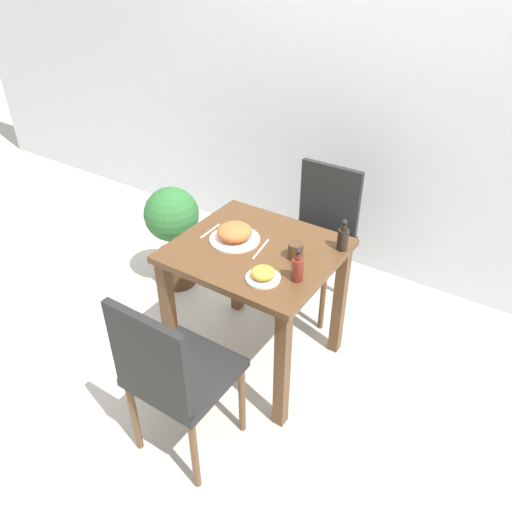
# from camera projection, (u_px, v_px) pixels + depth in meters

# --- Properties ---
(ground_plane) EXTENTS (16.00, 16.00, 0.00)m
(ground_plane) POSITION_uv_depth(u_px,v_px,m) (256.00, 356.00, 2.94)
(ground_plane) COLOR beige
(wall_back) EXTENTS (8.00, 0.05, 2.60)m
(wall_back) POSITION_uv_depth(u_px,v_px,m) (367.00, 84.00, 3.09)
(wall_back) COLOR silver
(wall_back) RESTS_ON ground_plane
(dining_table) EXTENTS (0.81, 0.73, 0.76)m
(dining_table) POSITION_uv_depth(u_px,v_px,m) (256.00, 271.00, 2.60)
(dining_table) COLOR brown
(dining_table) RESTS_ON ground_plane
(chair_near) EXTENTS (0.42, 0.42, 0.92)m
(chair_near) POSITION_uv_depth(u_px,v_px,m) (172.00, 373.00, 2.14)
(chair_near) COLOR black
(chair_near) RESTS_ON ground_plane
(chair_far) EXTENTS (0.42, 0.42, 0.92)m
(chair_far) POSITION_uv_depth(u_px,v_px,m) (319.00, 230.00, 3.13)
(chair_far) COLOR black
(chair_far) RESTS_ON ground_plane
(food_plate) EXTENTS (0.26, 0.26, 0.09)m
(food_plate) POSITION_uv_depth(u_px,v_px,m) (235.00, 233.00, 2.56)
(food_plate) COLOR white
(food_plate) RESTS_ON dining_table
(side_plate) EXTENTS (0.16, 0.16, 0.06)m
(side_plate) POSITION_uv_depth(u_px,v_px,m) (263.00, 275.00, 2.28)
(side_plate) COLOR white
(side_plate) RESTS_ON dining_table
(drink_cup) EXTENTS (0.08, 0.08, 0.08)m
(drink_cup) POSITION_uv_depth(u_px,v_px,m) (295.00, 251.00, 2.42)
(drink_cup) COLOR #4C331E
(drink_cup) RESTS_ON dining_table
(sauce_bottle) EXTENTS (0.06, 0.06, 0.17)m
(sauce_bottle) POSITION_uv_depth(u_px,v_px,m) (297.00, 268.00, 2.26)
(sauce_bottle) COLOR maroon
(sauce_bottle) RESTS_ON dining_table
(condiment_bottle) EXTENTS (0.06, 0.06, 0.17)m
(condiment_bottle) POSITION_uv_depth(u_px,v_px,m) (343.00, 238.00, 2.47)
(condiment_bottle) COLOR black
(condiment_bottle) RESTS_ON dining_table
(fork_utensil) EXTENTS (0.01, 0.17, 0.00)m
(fork_utensil) POSITION_uv_depth(u_px,v_px,m) (211.00, 231.00, 2.65)
(fork_utensil) COLOR silver
(fork_utensil) RESTS_ON dining_table
(spoon_utensil) EXTENTS (0.04, 0.19, 0.00)m
(spoon_utensil) POSITION_uv_depth(u_px,v_px,m) (261.00, 249.00, 2.51)
(spoon_utensil) COLOR silver
(spoon_utensil) RESTS_ON dining_table
(potted_plant_left) EXTENTS (0.36, 0.36, 0.73)m
(potted_plant_left) POSITION_uv_depth(u_px,v_px,m) (173.00, 228.00, 3.31)
(potted_plant_left) COLOR #51331E
(potted_plant_left) RESTS_ON ground_plane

